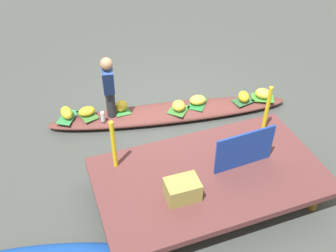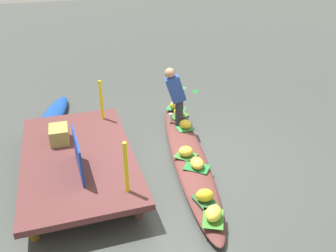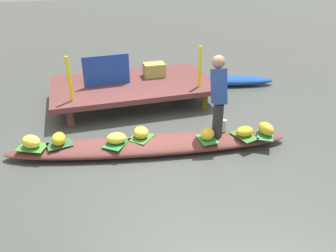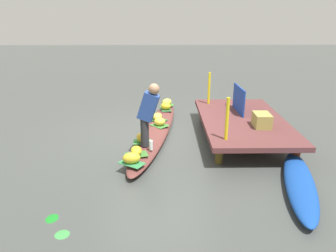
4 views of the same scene
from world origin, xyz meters
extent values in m
plane|color=#3D413E|center=(0.00, 0.00, 0.00)|extent=(40.00, 40.00, 0.00)
cube|color=#562D2D|center=(0.12, 1.93, 0.39)|extent=(3.20, 1.80, 0.10)
cylinder|color=#53312A|center=(-1.16, 1.21, 0.17)|extent=(0.14, 0.14, 0.34)
cylinder|color=#524318|center=(1.40, 1.21, 0.17)|extent=(0.14, 0.14, 0.34)
cylinder|color=brown|center=(-1.16, 2.65, 0.17)|extent=(0.14, 0.14, 0.34)
cylinder|color=brown|center=(1.40, 2.65, 0.17)|extent=(0.14, 0.14, 0.34)
ellipsoid|color=brown|center=(0.00, 0.00, 0.10)|extent=(4.42, 1.31, 0.19)
ellipsoid|color=navy|center=(2.35, 2.34, 0.10)|extent=(2.37, 1.07, 0.21)
cube|color=#2F7A43|center=(1.80, -0.36, 0.20)|extent=(0.44, 0.50, 0.01)
ellipsoid|color=gold|center=(1.80, -0.36, 0.30)|extent=(0.24, 0.33, 0.20)
cube|color=#3A6E2D|center=(1.45, -0.31, 0.20)|extent=(0.36, 0.46, 0.01)
ellipsoid|color=gold|center=(1.45, -0.31, 0.28)|extent=(0.31, 0.23, 0.16)
cube|color=#3A742E|center=(-0.12, 0.10, 0.20)|extent=(0.47, 0.47, 0.01)
ellipsoid|color=gold|center=(-0.12, 0.10, 0.29)|extent=(0.27, 0.29, 0.18)
cube|color=#295730|center=(-1.34, 0.25, 0.20)|extent=(0.41, 0.32, 0.01)
ellipsoid|color=gold|center=(-1.34, 0.25, 0.29)|extent=(0.25, 0.30, 0.19)
cube|color=#236F32|center=(-0.51, 0.04, 0.20)|extent=(0.48, 0.50, 0.01)
ellipsoid|color=yellow|center=(-0.51, 0.04, 0.28)|extent=(0.32, 0.26, 0.17)
cube|color=#348038|center=(0.85, -0.24, 0.20)|extent=(0.27, 0.35, 0.01)
ellipsoid|color=gold|center=(0.85, -0.24, 0.29)|extent=(0.32, 0.32, 0.19)
cube|color=#3C802D|center=(-1.73, 0.28, 0.20)|extent=(0.49, 0.43, 0.01)
ellipsoid|color=yellow|center=(-1.73, 0.28, 0.30)|extent=(0.36, 0.36, 0.19)
cylinder|color=#28282D|center=(1.04, -0.17, 0.47)|extent=(0.16, 0.16, 0.55)
cube|color=navy|center=(1.06, -0.09, 0.99)|extent=(0.25, 0.45, 0.58)
sphere|color=#9E7556|center=(1.07, 0.02, 1.33)|extent=(0.20, 0.20, 0.20)
cylinder|color=silver|center=(1.23, -0.05, 0.29)|extent=(0.07, 0.07, 0.19)
cube|color=navy|center=(-0.38, 1.93, 0.73)|extent=(0.90, 0.07, 0.60)
cylinder|color=yellow|center=(-1.08, 1.33, 0.84)|extent=(0.06, 0.06, 0.80)
cylinder|color=yellow|center=(1.32, 1.33, 0.84)|extent=(0.06, 0.06, 0.80)
cube|color=olive|center=(0.65, 2.19, 0.58)|extent=(0.45, 0.33, 0.28)
ellipsoid|color=#378740|center=(3.40, -1.11, 0.00)|extent=(0.23, 0.24, 0.01)
ellipsoid|color=#177820|center=(3.06, -1.35, 0.00)|extent=(0.22, 0.18, 0.01)
camera|label=1|loc=(1.96, 5.28, 4.37)|focal=41.45mm
camera|label=2|loc=(-5.08, 1.99, 3.62)|focal=37.83mm
camera|label=3|loc=(-1.00, -4.30, 2.75)|focal=35.20mm
camera|label=4|loc=(6.74, 0.19, 2.68)|focal=34.07mm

